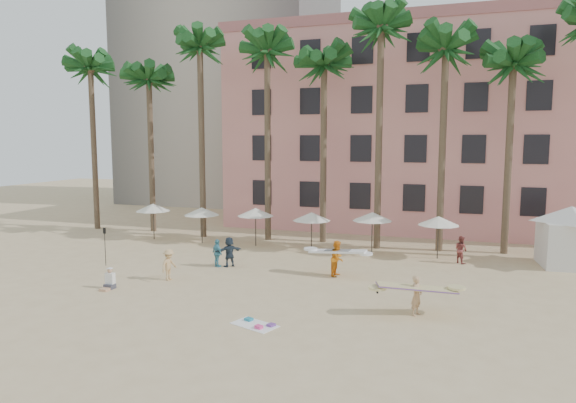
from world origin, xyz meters
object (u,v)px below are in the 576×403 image
(cabana, at_px, (570,231))
(carrier_yellow, at_px, (417,293))
(carrier_white, at_px, (337,257))
(pink_hotel, at_px, (447,131))

(cabana, relative_size, carrier_yellow, 1.46)
(carrier_yellow, height_order, carrier_white, carrier_white)
(pink_hotel, distance_m, carrier_white, 21.07)
(carrier_yellow, bearing_deg, carrier_white, 131.80)
(pink_hotel, xyz_separation_m, carrier_white, (-4.93, -19.26, -6.99))
(carrier_white, bearing_deg, carrier_yellow, -48.20)
(pink_hotel, height_order, carrier_white, pink_hotel)
(cabana, height_order, carrier_yellow, cabana)
(pink_hotel, xyz_separation_m, cabana, (7.22, -13.08, -5.93))
(pink_hotel, relative_size, cabana, 7.15)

